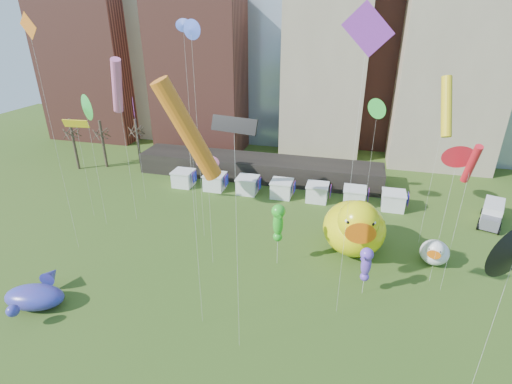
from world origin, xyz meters
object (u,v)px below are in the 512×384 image
(seahorse_green, at_px, (278,220))
(seahorse_purple, at_px, (367,262))
(box_truck, at_px, (492,213))
(small_duck, at_px, (435,252))
(big_duck, at_px, (355,226))
(whale_inflatable, at_px, (36,295))

(seahorse_green, xyz_separation_m, seahorse_purple, (8.61, -2.64, -1.64))
(seahorse_green, bearing_deg, seahorse_purple, -29.68)
(seahorse_purple, height_order, box_truck, seahorse_purple)
(box_truck, bearing_deg, small_duck, -107.66)
(big_duck, height_order, whale_inflatable, big_duck)
(small_duck, relative_size, box_truck, 0.69)
(whale_inflatable, bearing_deg, box_truck, 21.35)
(seahorse_green, height_order, seahorse_purple, seahorse_green)
(seahorse_purple, bearing_deg, box_truck, 73.10)
(big_duck, bearing_deg, box_truck, 28.02)
(big_duck, bearing_deg, whale_inflatable, -155.93)
(big_duck, xyz_separation_m, whale_inflatable, (-26.71, -15.69, -2.14))
(small_duck, distance_m, seahorse_green, 16.60)
(small_duck, height_order, box_truck, small_duck)
(whale_inflatable, bearing_deg, big_duck, 19.81)
(big_duck, relative_size, seahorse_purple, 1.90)
(big_duck, distance_m, seahorse_green, 8.75)
(seahorse_green, distance_m, seahorse_purple, 9.16)
(seahorse_purple, relative_size, box_truck, 0.80)
(small_duck, bearing_deg, box_truck, 67.99)
(seahorse_green, xyz_separation_m, box_truck, (23.82, 15.36, -3.87))
(box_truck, bearing_deg, seahorse_purple, -111.51)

